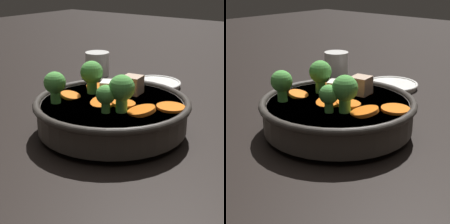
# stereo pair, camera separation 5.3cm
# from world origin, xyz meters

# --- Properties ---
(ground_plane) EXTENTS (3.00, 3.00, 0.00)m
(ground_plane) POSITION_xyz_m (0.00, 0.00, 0.00)
(ground_plane) COLOR black
(stirfry_bowl) EXTENTS (0.26, 0.26, 0.11)m
(stirfry_bowl) POSITION_xyz_m (-0.00, -0.00, 0.04)
(stirfry_bowl) COLOR #38332D
(stirfry_bowl) RESTS_ON ground_plane
(side_saucer) EXTENTS (0.12, 0.12, 0.01)m
(side_saucer) POSITION_xyz_m (-0.08, 0.27, 0.01)
(side_saucer) COLOR white
(side_saucer) RESTS_ON ground_plane
(tea_cup) EXTENTS (0.06, 0.06, 0.06)m
(tea_cup) POSITION_xyz_m (-0.25, 0.27, 0.03)
(tea_cup) COLOR white
(tea_cup) RESTS_ON ground_plane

